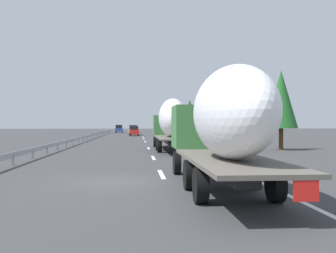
{
  "coord_description": "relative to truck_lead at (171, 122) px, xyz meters",
  "views": [
    {
      "loc": [
        -16.0,
        -0.67,
        2.29
      ],
      "look_at": [
        14.0,
        -3.05,
        2.08
      ],
      "focal_mm": 42.72,
      "sensor_mm": 36.0,
      "label": 1
    }
  ],
  "objects": [
    {
      "name": "ground_plane",
      "position": [
        22.21,
        3.6,
        -2.46
      ],
      "size": [
        260.0,
        260.0,
        0.0
      ],
      "primitive_type": "plane",
      "color": "#38383A"
    },
    {
      "name": "lane_stripe_0",
      "position": [
        -15.79,
        1.8,
        -2.45
      ],
      "size": [
        3.2,
        0.2,
        0.01
      ],
      "primitive_type": "cube",
      "color": "white",
      "rests_on": "ground_plane"
    },
    {
      "name": "lane_stripe_1",
      "position": [
        -7.05,
        1.8,
        -2.45
      ],
      "size": [
        3.2,
        0.2,
        0.01
      ],
      "primitive_type": "cube",
      "color": "white",
      "rests_on": "ground_plane"
    },
    {
      "name": "lane_stripe_2",
      "position": [
        3.52,
        1.8,
        -2.45
      ],
      "size": [
        3.2,
        0.2,
        0.01
      ],
      "primitive_type": "cube",
      "color": "white",
      "rests_on": "ground_plane"
    },
    {
      "name": "lane_stripe_3",
      "position": [
        17.08,
        1.8,
        -2.45
      ],
      "size": [
        3.2,
        0.2,
        0.01
      ],
      "primitive_type": "cube",
      "color": "white",
      "rests_on": "ground_plane"
    },
    {
      "name": "lane_stripe_4",
      "position": [
        26.91,
        1.8,
        -2.45
      ],
      "size": [
        3.2,
        0.2,
        0.01
      ],
      "primitive_type": "cube",
      "color": "white",
      "rests_on": "ground_plane"
    },
    {
      "name": "lane_stripe_5",
      "position": [
        34.22,
        1.8,
        -2.45
      ],
      "size": [
        3.2,
        0.2,
        0.01
      ],
      "primitive_type": "cube",
      "color": "white",
      "rests_on": "ground_plane"
    },
    {
      "name": "lane_stripe_6",
      "position": [
        36.42,
        1.8,
        -2.45
      ],
      "size": [
        3.2,
        0.2,
        0.01
      ],
      "primitive_type": "cube",
      "color": "white",
      "rests_on": "ground_plane"
    },
    {
      "name": "edge_line_right",
      "position": [
        27.21,
        -1.9,
        -2.45
      ],
      "size": [
        110.0,
        0.2,
        0.01
      ],
      "primitive_type": "cube",
      "color": "white",
      "rests_on": "ground_plane"
    },
    {
      "name": "truck_lead",
      "position": [
        0.0,
        0.0,
        0.0
      ],
      "size": [
        14.25,
        2.55,
        4.33
      ],
      "color": "#387038",
      "rests_on": "ground_plane"
    },
    {
      "name": "truck_trailing",
      "position": [
        -20.32,
        -0.0,
        -0.12
      ],
      "size": [
        12.02,
        2.55,
        4.06
      ],
      "color": "#387038",
      "rests_on": "ground_plane"
    },
    {
      "name": "car_red_compact",
      "position": [
        41.87,
        3.32,
        -1.54
      ],
      "size": [
        4.09,
        1.74,
        1.8
      ],
      "color": "red",
      "rests_on": "ground_plane"
    },
    {
      "name": "car_white_van",
      "position": [
        76.59,
        3.43,
        -1.55
      ],
      "size": [
        4.57,
        1.83,
        1.78
      ],
      "color": "white",
      "rests_on": "ground_plane"
    },
    {
      "name": "car_blue_sedan",
      "position": [
        67.4,
        7.27,
        -1.47
      ],
      "size": [
        4.09,
        1.85,
        2.0
      ],
      "color": "#28479E",
      "rests_on": "ground_plane"
    },
    {
      "name": "car_yellow_coupe",
      "position": [
        51.55,
        3.62,
        -1.48
      ],
      "size": [
        4.43,
        1.78,
        1.98
      ],
      "color": "gold",
      "rests_on": "ground_plane"
    },
    {
      "name": "road_sign",
      "position": [
        24.83,
        -3.1,
        -0.13
      ],
      "size": [
        0.1,
        0.9,
        3.38
      ],
      "color": "gray",
      "rests_on": "ground_plane"
    },
    {
      "name": "tree_0",
      "position": [
        52.73,
        -9.13,
        1.88
      ],
      "size": [
        3.52,
        3.52,
        6.72
      ],
      "color": "#472D19",
      "rests_on": "ground_plane"
    },
    {
      "name": "tree_1",
      "position": [
        0.15,
        -9.66,
        1.94
      ],
      "size": [
        2.87,
        2.87,
        6.94
      ],
      "color": "#472D19",
      "rests_on": "ground_plane"
    },
    {
      "name": "tree_2",
      "position": [
        30.75,
        -9.61,
        0.9
      ],
      "size": [
        3.14,
        3.14,
        5.41
      ],
      "color": "#472D19",
      "rests_on": "ground_plane"
    },
    {
      "name": "tree_3",
      "position": [
        54.13,
        -8.86,
        2.34
      ],
      "size": [
        3.49,
        3.49,
        7.66
      ],
      "color": "#472D19",
      "rests_on": "ground_plane"
    },
    {
      "name": "tree_4",
      "position": [
        64.92,
        -8.3,
        1.47
      ],
      "size": [
        3.63,
        3.63,
        6.22
      ],
      "color": "#472D19",
      "rests_on": "ground_plane"
    },
    {
      "name": "guardrail_median",
      "position": [
        25.21,
        9.6,
        -1.88
      ],
      "size": [
        94.0,
        0.1,
        0.76
      ],
      "color": "#9EA0A5",
      "rests_on": "ground_plane"
    }
  ]
}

